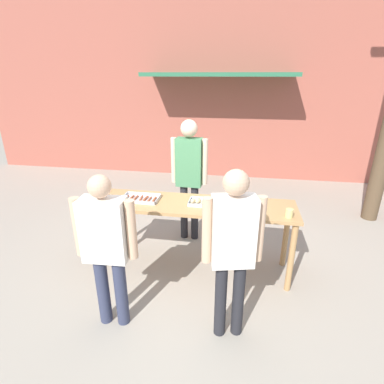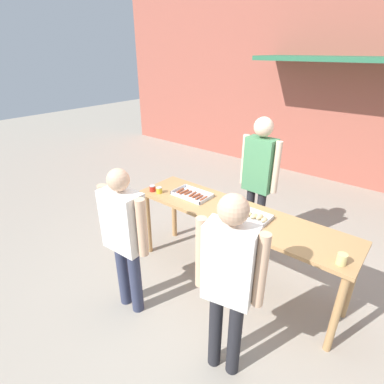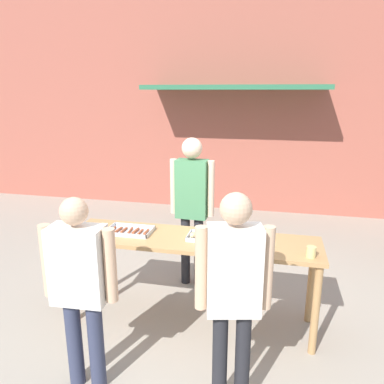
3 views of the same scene
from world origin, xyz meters
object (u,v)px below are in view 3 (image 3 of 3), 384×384
object	(u,v)px
person_customer_holding_hotdog	(80,280)
condiment_jar_ketchup	(88,233)
food_tray_sausages	(130,231)
beer_cup	(311,252)
condiment_jar_mustard	(78,233)
food_tray_buns	(208,237)
person_server_behind_table	(192,198)
person_customer_with_cup	(234,285)

from	to	relation	value
person_customer_holding_hotdog	condiment_jar_ketchup	bearing A→B (deg)	-68.92
food_tray_sausages	beer_cup	xyz separation A→B (m)	(1.78, -0.21, 0.04)
condiment_jar_mustard	beer_cup	size ratio (longest dim) A/B	0.77
food_tray_buns	person_server_behind_table	distance (m)	0.84
food_tray_buns	condiment_jar_ketchup	distance (m)	1.20
condiment_jar_mustard	food_tray_buns	bearing A→B (deg)	9.40
condiment_jar_mustard	condiment_jar_ketchup	world-z (taller)	same
condiment_jar_ketchup	person_customer_with_cup	size ratio (longest dim) A/B	0.04
food_tray_buns	person_customer_holding_hotdog	distance (m)	1.33
food_tray_sausages	food_tray_buns	world-z (taller)	food_tray_buns
condiment_jar_ketchup	beer_cup	xyz separation A→B (m)	(2.14, -0.01, 0.01)
condiment_jar_mustard	person_server_behind_table	distance (m)	1.37
condiment_jar_mustard	person_customer_with_cup	distance (m)	1.84
condiment_jar_ketchup	condiment_jar_mustard	bearing A→B (deg)	-170.97
person_customer_holding_hotdog	beer_cup	bearing A→B (deg)	-157.01
condiment_jar_ketchup	person_server_behind_table	distance (m)	1.29
person_customer_holding_hotdog	person_customer_with_cup	xyz separation A→B (m)	(1.17, 0.05, 0.07)
food_tray_sausages	person_customer_holding_hotdog	bearing A→B (deg)	-88.87
food_tray_buns	beer_cup	bearing A→B (deg)	-12.26
beer_cup	person_server_behind_table	xyz separation A→B (m)	(-1.29, 0.97, 0.14)
food_tray_sausages	person_customer_holding_hotdog	size ratio (longest dim) A/B	0.29
condiment_jar_mustard	beer_cup	bearing A→B (deg)	0.12
food_tray_buns	condiment_jar_mustard	xyz separation A→B (m)	(-1.29, -0.21, 0.01)
food_tray_sausages	person_server_behind_table	xyz separation A→B (m)	(0.49, 0.76, 0.18)
person_customer_holding_hotdog	person_customer_with_cup	bearing A→B (deg)	179.29
food_tray_buns	person_customer_with_cup	distance (m)	1.09
beer_cup	person_customer_holding_hotdog	world-z (taller)	person_customer_holding_hotdog
food_tray_sausages	person_server_behind_table	bearing A→B (deg)	57.26
condiment_jar_mustard	condiment_jar_ketchup	bearing A→B (deg)	9.03
food_tray_sausages	food_tray_buns	xyz separation A→B (m)	(0.82, 0.00, 0.01)
person_customer_with_cup	person_server_behind_table	bearing A→B (deg)	-81.60
food_tray_buns	food_tray_sausages	bearing A→B (deg)	-179.98
condiment_jar_ketchup	person_server_behind_table	size ratio (longest dim) A/B	0.04
person_customer_with_cup	beer_cup	bearing A→B (deg)	-139.18
food_tray_sausages	condiment_jar_mustard	size ratio (longest dim) A/B	6.04
beer_cup	food_tray_sausages	bearing A→B (deg)	173.33
food_tray_sausages	person_customer_with_cup	distance (m)	1.57
beer_cup	person_server_behind_table	size ratio (longest dim) A/B	0.05
beer_cup	person_customer_with_cup	bearing A→B (deg)	-126.06
food_tray_sausages	person_customer_holding_hotdog	xyz separation A→B (m)	(0.02, -1.06, 0.01)
beer_cup	condiment_jar_ketchup	bearing A→B (deg)	179.70
condiment_jar_mustard	person_customer_holding_hotdog	bearing A→B (deg)	-60.14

